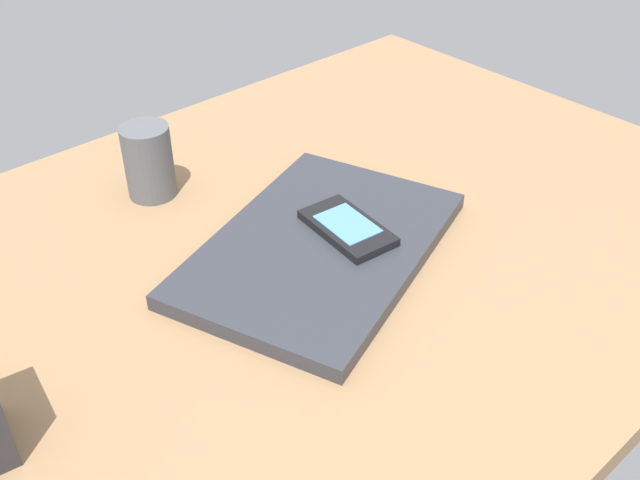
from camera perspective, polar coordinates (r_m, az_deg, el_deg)
desk_surface at (r=86.25cm, az=-2.61°, el=-2.03°), size 120.00×80.00×3.00cm
laptop_closed at (r=84.98cm, az=-0.00°, el=-0.57°), size 39.75×32.95×1.90cm
cell_phone_on_laptop at (r=85.63cm, az=2.12°, el=0.96°), size 7.43×12.09×1.17cm
pen_cup at (r=96.21cm, az=-13.03°, el=5.91°), size 6.16×6.16×9.53cm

